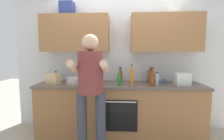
{
  "coord_description": "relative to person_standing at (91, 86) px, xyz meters",
  "views": [
    {
      "loc": [
        0.05,
        -2.92,
        1.45
      ],
      "look_at": [
        -0.12,
        -0.1,
        1.15
      ],
      "focal_mm": 27.66,
      "sensor_mm": 36.0,
      "label": 1
    }
  ],
  "objects": [
    {
      "name": "ground_plane",
      "position": [
        0.38,
        0.66,
        -1.0
      ],
      "size": [
        12.0,
        12.0,
        0.0
      ],
      "primitive_type": "plane",
      "color": "#B2A893"
    },
    {
      "name": "bottle_juice",
      "position": [
        0.58,
        0.55,
        0.05
      ],
      "size": [
        0.05,
        0.05,
        0.35
      ],
      "color": "orange",
      "rests_on": "counter"
    },
    {
      "name": "person_standing",
      "position": [
        0.0,
        0.0,
        0.0
      ],
      "size": [
        0.49,
        0.45,
        1.68
      ],
      "color": "#383D4C",
      "rests_on": "ground"
    },
    {
      "name": "grocery_bag_bread",
      "position": [
        -0.75,
        0.59,
        -0.01
      ],
      "size": [
        0.23,
        0.21,
        0.18
      ],
      "primitive_type": "cube",
      "rotation": [
        0.0,
        0.0,
        -0.22
      ],
      "color": "tan",
      "rests_on": "counter"
    },
    {
      "name": "bottle_hotsauce",
      "position": [
        0.39,
        0.87,
        0.01
      ],
      "size": [
        0.07,
        0.07,
        0.27
      ],
      "color": "red",
      "rests_on": "counter"
    },
    {
      "name": "bottle_water",
      "position": [
        1.01,
        0.63,
        -0.01
      ],
      "size": [
        0.06,
        0.06,
        0.21
      ],
      "color": "silver",
      "rests_on": "counter"
    },
    {
      "name": "bottle_oil",
      "position": [
        -0.79,
        0.79,
        -0.01
      ],
      "size": [
        0.06,
        0.06,
        0.2
      ],
      "color": "olive",
      "rests_on": "counter"
    },
    {
      "name": "cup_tea",
      "position": [
        1.15,
        0.71,
        -0.05
      ],
      "size": [
        0.07,
        0.07,
        0.09
      ],
      "primitive_type": "cylinder",
      "color": "#33598C",
      "rests_on": "counter"
    },
    {
      "name": "mixing_bowl",
      "position": [
        -0.43,
        0.7,
        -0.05
      ],
      "size": [
        0.28,
        0.28,
        0.1
      ],
      "primitive_type": "cylinder",
      "color": "silver",
      "rests_on": "counter"
    },
    {
      "name": "counter",
      "position": [
        0.38,
        0.66,
        -0.54
      ],
      "size": [
        2.84,
        0.67,
        0.9
      ],
      "color": "olive",
      "rests_on": "ground"
    },
    {
      "name": "bottle_vinegar",
      "position": [
        0.91,
        0.53,
        0.03
      ],
      "size": [
        0.08,
        0.08,
        0.3
      ],
      "color": "brown",
      "rests_on": "counter"
    },
    {
      "name": "potted_herb",
      "position": [
        -0.06,
        0.56,
        0.07
      ],
      "size": [
        0.22,
        0.22,
        0.29
      ],
      "color": "#9E6647",
      "rests_on": "counter"
    },
    {
      "name": "bottle_soda",
      "position": [
        0.37,
        0.54,
        0.01
      ],
      "size": [
        0.06,
        0.06,
        0.28
      ],
      "color": "#198C33",
      "rests_on": "counter"
    },
    {
      "name": "back_wall_unit",
      "position": [
        0.37,
        0.93,
        0.5
      ],
      "size": [
        4.0,
        0.38,
        2.5
      ],
      "color": "silver",
      "rests_on": "ground"
    },
    {
      "name": "grocery_bag_produce",
      "position": [
        1.42,
        0.65,
        0.0
      ],
      "size": [
        0.24,
        0.21,
        0.19
      ],
      "primitive_type": "cube",
      "rotation": [
        0.0,
        0.0,
        0.03
      ],
      "color": "silver",
      "rests_on": "counter"
    },
    {
      "name": "knife_block",
      "position": [
        0.93,
        0.83,
        0.01
      ],
      "size": [
        0.1,
        0.14,
        0.27
      ],
      "color": "brown",
      "rests_on": "counter"
    }
  ]
}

